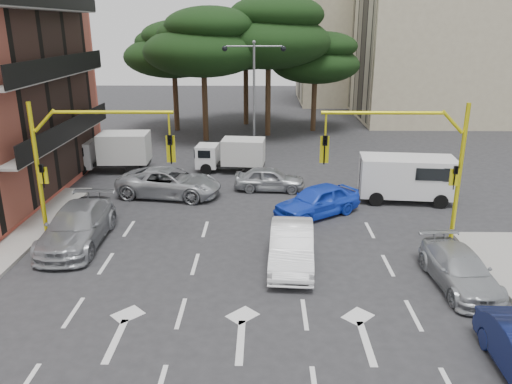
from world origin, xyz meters
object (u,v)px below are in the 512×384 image
street_lamp_center (254,80)px  car_silver_cross_b (270,179)px  signal_mast_left (80,154)px  car_silver_cross_a (170,182)px  car_silver_wagon (77,226)px  box_truck_b (231,155)px  box_truck_a (110,152)px  van_white (406,179)px  car_blue_compact (317,201)px  signal_mast_right (417,156)px  car_silver_parked (460,269)px  car_white_hatch (292,246)px

street_lamp_center → car_silver_cross_b: size_ratio=1.99×
signal_mast_left → car_silver_cross_a: bearing=68.8°
car_silver_wagon → car_silver_cross_a: size_ratio=1.00×
box_truck_b → signal_mast_left: bearing=158.8°
box_truck_a → van_white: bearing=-109.6°
car_silver_cross_a → car_silver_cross_b: car_silver_cross_a is taller
car_blue_compact → van_white: (4.88, 2.30, 0.44)m
van_white → box_truck_a: size_ratio=0.95×
signal_mast_right → street_lamp_center: street_lamp_center is taller
box_truck_a → box_truck_b: bearing=-92.0°
car_silver_wagon → box_truck_a: box_truck_a is taller
car_silver_parked → box_truck_a: size_ratio=0.88×
van_white → box_truck_b: van_white is taller
signal_mast_left → street_lamp_center: street_lamp_center is taller
street_lamp_center → car_silver_cross_a: bearing=-119.3°
street_lamp_center → car_white_hatch: bearing=-83.7°
car_white_hatch → car_blue_compact: (1.52, 5.26, -0.01)m
signal_mast_left → box_truck_a: bearing=101.4°
signal_mast_left → car_silver_cross_a: (2.38, 6.13, -3.11)m
signal_mast_right → car_silver_cross_a: size_ratio=1.08×
car_silver_parked → van_white: bearing=83.3°
signal_mast_left → car_white_hatch: bearing=-12.8°
box_truck_b → street_lamp_center: bearing=-19.2°
signal_mast_right → car_white_hatch: signal_mast_right is taller
signal_mast_left → car_silver_cross_b: size_ratio=1.54×
car_silver_cross_a → car_silver_cross_b: (5.42, 1.11, -0.10)m
car_silver_cross_b → car_silver_parked: bearing=-144.8°
car_silver_cross_b → box_truck_b: 4.43m
car_blue_compact → car_white_hatch: bearing=-51.9°
signal_mast_left → car_white_hatch: (8.56, -1.95, -3.11)m
street_lamp_center → car_silver_cross_b: bearing=-81.6°
car_silver_cross_b → van_white: (7.15, -1.62, 0.54)m
car_silver_cross_b → box_truck_a: 10.66m
signal_mast_left → car_silver_cross_a: signal_mast_left is taller
street_lamp_center → car_silver_cross_a: size_ratio=1.40×
car_white_hatch → van_white: (6.40, 7.57, 0.43)m
signal_mast_right → car_silver_parked: size_ratio=1.35×
car_silver_parked → signal_mast_right: bearing=99.7°
car_silver_cross_a → car_silver_parked: bearing=-119.4°
signal_mast_right → street_lamp_center: size_ratio=0.77×
signal_mast_right → box_truck_b: signal_mast_right is taller
car_white_hatch → car_silver_cross_b: bearing=98.2°
car_silver_wagon → box_truck_b: 12.50m
van_white → signal_mast_right: bearing=-7.8°
car_white_hatch → car_blue_compact: car_white_hatch is taller
signal_mast_right → car_silver_parked: signal_mast_right is taller
car_silver_cross_a → car_silver_parked: car_silver_cross_a is taller
car_silver_wagon → car_white_hatch: bearing=-12.8°
signal_mast_left → box_truck_b: size_ratio=1.39×
signal_mast_right → car_white_hatch: (-5.05, -1.95, -3.11)m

